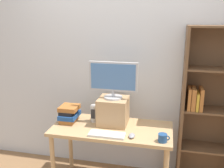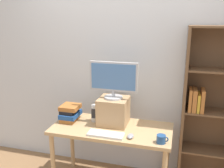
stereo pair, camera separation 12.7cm
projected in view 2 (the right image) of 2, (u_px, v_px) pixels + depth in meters
The scene contains 10 objects.
back_wall at pixel (122, 69), 3.00m from camera, with size 7.00×0.08×2.60m.
desk at pixel (112, 135), 2.75m from camera, with size 1.30×0.60×0.74m.
bookshelf_unit at pixel (212, 111), 2.69m from camera, with size 0.66×0.28×1.82m.
riser_box at pixel (113, 111), 2.78m from camera, with size 0.32×0.30×0.30m.
computer_monitor at pixel (113, 79), 2.68m from camera, with size 0.53×0.20×0.40m.
keyboard at pixel (106, 134), 2.53m from camera, with size 0.37×0.14×0.02m.
computer_mouse at pixel (130, 136), 2.48m from camera, with size 0.06×0.10×0.04m.
book_stack at pixel (70, 113), 2.87m from camera, with size 0.20×0.26×0.19m.
coffee_mug at pixel (161, 139), 2.38m from camera, with size 0.11×0.09×0.08m.
desk_speaker at pixel (94, 113), 2.85m from camera, with size 0.08×0.08×0.20m.
Camera 2 is at (0.67, -2.41, 1.92)m, focal length 40.00 mm.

